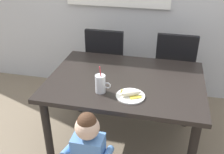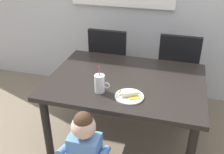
# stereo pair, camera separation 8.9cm
# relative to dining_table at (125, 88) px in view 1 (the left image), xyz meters

# --- Properties ---
(ground_plane) EXTENTS (24.00, 24.00, 0.00)m
(ground_plane) POSITION_rel_dining_table_xyz_m (0.00, 0.00, -0.64)
(ground_plane) COLOR #7A6B56
(dining_table) EXTENTS (1.36, 0.99, 0.73)m
(dining_table) POSITION_rel_dining_table_xyz_m (0.00, 0.00, 0.00)
(dining_table) COLOR black
(dining_table) RESTS_ON ground
(dining_chair_left) EXTENTS (0.44, 0.45, 0.96)m
(dining_chair_left) POSITION_rel_dining_table_xyz_m (-0.35, 0.70, -0.10)
(dining_chair_left) COLOR black
(dining_chair_left) RESTS_ON ground
(dining_chair_right) EXTENTS (0.44, 0.45, 0.96)m
(dining_chair_right) POSITION_rel_dining_table_xyz_m (0.43, 0.73, -0.10)
(dining_chair_right) COLOR black
(dining_chair_right) RESTS_ON ground
(toddler_standing) EXTENTS (0.33, 0.24, 0.84)m
(toddler_standing) POSITION_rel_dining_table_xyz_m (-0.13, -0.70, -0.11)
(toddler_standing) COLOR #3F4760
(toddler_standing) RESTS_ON ground
(milk_cup) EXTENTS (0.13, 0.08, 0.25)m
(milk_cup) POSITION_rel_dining_table_xyz_m (-0.16, -0.26, 0.16)
(milk_cup) COLOR silver
(milk_cup) RESTS_ON dining_table
(snack_plate) EXTENTS (0.23, 0.23, 0.01)m
(snack_plate) POSITION_rel_dining_table_xyz_m (0.09, -0.28, 0.10)
(snack_plate) COLOR white
(snack_plate) RESTS_ON dining_table
(peeled_banana) EXTENTS (0.18, 0.14, 0.07)m
(peeled_banana) POSITION_rel_dining_table_xyz_m (0.09, -0.28, 0.12)
(peeled_banana) COLOR #F4EAC6
(peeled_banana) RESTS_ON snack_plate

